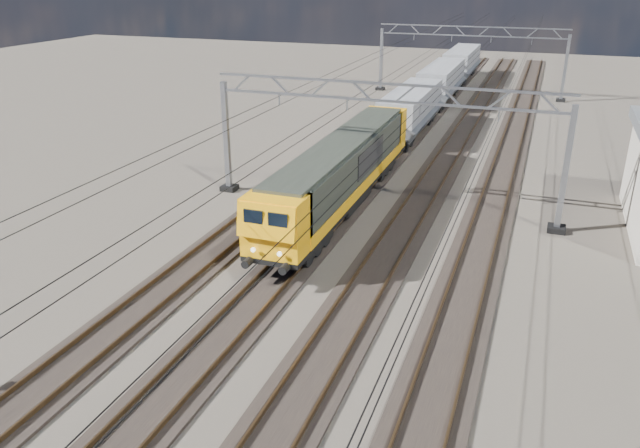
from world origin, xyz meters
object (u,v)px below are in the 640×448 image
(catenary_gantry_far, at_px, (469,58))
(locomotive, at_px, (342,169))
(hopper_wagon_third, at_px, (462,62))
(catenary_gantry_mid, at_px, (381,142))
(hopper_wagon_mid, at_px, (441,80))
(hopper_wagon_lead, at_px, (411,108))

(catenary_gantry_far, xyz_separation_m, locomotive, (-2.00, -36.65, -1.58))
(locomotive, height_order, hopper_wagon_third, locomotive)
(catenary_gantry_mid, bearing_deg, hopper_wagon_third, 92.52)
(locomotive, relative_size, hopper_wagon_mid, 1.62)
(catenary_gantry_far, distance_m, locomotive, 36.74)
(catenary_gantry_mid, xyz_separation_m, hopper_wagon_third, (-2.00, 45.45, -1.67))
(hopper_wagon_lead, xyz_separation_m, hopper_wagon_third, (0.00, 28.40, 0.00))
(hopper_wagon_mid, bearing_deg, catenary_gantry_mid, -86.34)
(locomotive, xyz_separation_m, hopper_wagon_third, (-0.00, 46.10, -0.09))
(catenary_gantry_far, distance_m, hopper_wagon_lead, 19.13)
(hopper_wagon_lead, relative_size, hopper_wagon_mid, 1.00)
(hopper_wagon_lead, xyz_separation_m, hopper_wagon_mid, (0.00, 14.20, 0.00))
(catenary_gantry_far, relative_size, hopper_wagon_third, 1.53)
(hopper_wagon_mid, bearing_deg, catenary_gantry_far, 67.18)
(catenary_gantry_mid, height_order, catenary_gantry_far, same)
(locomotive, distance_m, hopper_wagon_mid, 31.90)
(catenary_gantry_mid, relative_size, hopper_wagon_mid, 1.53)
(catenary_gantry_mid, distance_m, hopper_wagon_mid, 31.35)
(hopper_wagon_mid, relative_size, hopper_wagon_third, 1.00)
(catenary_gantry_far, bearing_deg, locomotive, -93.12)
(catenary_gantry_mid, distance_m, hopper_wagon_third, 45.52)
(catenary_gantry_far, xyz_separation_m, hopper_wagon_mid, (-2.00, -4.75, -1.67))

